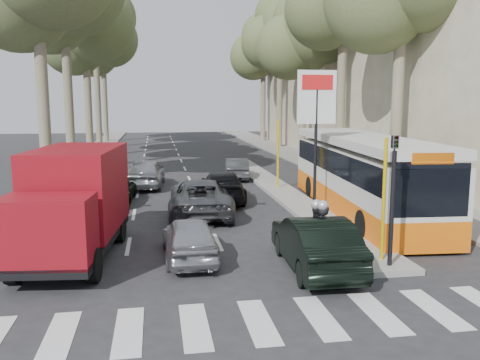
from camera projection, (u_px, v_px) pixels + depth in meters
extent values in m
plane|color=#28282B|center=(258.00, 260.00, 14.40)|extent=(120.00, 120.00, 0.00)
cube|color=gray|center=(301.00, 157.00, 40.15)|extent=(3.20, 70.00, 0.12)
cube|color=gray|center=(89.00, 157.00, 40.37)|extent=(2.40, 64.00, 0.12)
cube|color=gray|center=(278.00, 188.00, 25.63)|extent=(1.50, 26.00, 0.16)
cube|color=#B7A88E|center=(346.00, 64.00, 48.82)|extent=(11.00, 20.00, 16.00)
cylinder|color=yellow|center=(384.00, 203.00, 13.68)|extent=(0.10, 0.10, 3.50)
cylinder|color=yellow|center=(315.00, 172.00, 19.53)|extent=(0.10, 0.10, 3.50)
cylinder|color=yellow|center=(278.00, 156.00, 25.37)|extent=(0.10, 0.10, 3.50)
cylinder|color=black|center=(315.00, 150.00, 19.40)|extent=(0.12, 0.12, 5.20)
cube|color=white|center=(317.00, 97.00, 19.09)|extent=(1.50, 0.10, 2.00)
cube|color=red|center=(318.00, 82.00, 18.94)|extent=(1.20, 0.02, 0.55)
cylinder|color=black|center=(392.00, 212.00, 13.22)|extent=(0.12, 0.12, 3.20)
imported|color=black|center=(395.00, 155.00, 12.98)|extent=(0.16, 0.41, 1.00)
cylinder|color=#6B604C|center=(43.00, 106.00, 24.14)|extent=(0.56, 0.56, 8.40)
cylinder|color=#6B604C|center=(69.00, 100.00, 31.87)|extent=(0.56, 0.56, 8.96)
sphere|color=#4C5B33|center=(49.00, 12.00, 31.45)|extent=(5.20, 5.20, 5.20)
cylinder|color=#6B604C|center=(88.00, 106.00, 39.76)|extent=(0.56, 0.56, 8.12)
sphere|color=#4C5B33|center=(73.00, 42.00, 39.42)|extent=(5.20, 5.20, 5.20)
sphere|color=#4C5B33|center=(96.00, 24.00, 38.19)|extent=(5.80, 5.80, 5.80)
sphere|color=#4C5B33|center=(88.00, 12.00, 39.75)|extent=(4.80, 4.80, 4.80)
cylinder|color=#6B604C|center=(98.00, 98.00, 47.44)|extent=(0.56, 0.56, 9.52)
sphere|color=#4C5B33|center=(85.00, 34.00, 46.96)|extent=(5.20, 5.20, 5.20)
sphere|color=#4C5B33|center=(104.00, 17.00, 45.70)|extent=(5.80, 5.80, 5.80)
sphere|color=#4C5B33|center=(97.00, 5.00, 47.23)|extent=(4.80, 4.80, 4.80)
cylinder|color=#6B604C|center=(105.00, 102.00, 55.28)|extent=(0.56, 0.56, 8.68)
sphere|color=#4C5B33|center=(94.00, 53.00, 54.89)|extent=(5.20, 5.20, 5.20)
sphere|color=#4C5B33|center=(110.00, 40.00, 53.64)|extent=(5.80, 5.80, 5.80)
sphere|color=#4C5B33|center=(105.00, 30.00, 55.19)|extent=(4.80, 4.80, 4.80)
cylinder|color=#6B604C|center=(397.00, 106.00, 24.96)|extent=(0.56, 0.56, 8.40)
sphere|color=#4C5B33|center=(377.00, 0.00, 24.59)|extent=(5.20, 5.20, 5.20)
cylinder|color=#6B604C|center=(341.00, 98.00, 32.70)|extent=(0.56, 0.56, 9.24)
sphere|color=#4C5B33|center=(325.00, 9.00, 32.26)|extent=(5.20, 5.20, 5.20)
cylinder|color=#6B604C|center=(302.00, 108.00, 40.58)|extent=(0.56, 0.56, 7.84)
sphere|color=#4C5B33|center=(289.00, 47.00, 40.26)|extent=(5.20, 5.20, 5.20)
sphere|color=#4C5B33|center=(318.00, 31.00, 39.03)|extent=(5.80, 5.80, 5.80)
sphere|color=#4C5B33|center=(303.00, 19.00, 40.60)|extent=(4.80, 4.80, 4.80)
cylinder|color=#6B604C|center=(280.00, 101.00, 48.30)|extent=(0.56, 0.56, 8.96)
sphere|color=#4C5B33|center=(268.00, 42.00, 47.88)|extent=(5.20, 5.20, 5.20)
sphere|color=#4C5B33|center=(292.00, 27.00, 46.63)|extent=(5.80, 5.80, 5.80)
sphere|color=#4C5B33|center=(280.00, 15.00, 48.17)|extent=(4.80, 4.80, 4.80)
cylinder|color=#6B604C|center=(263.00, 103.00, 56.16)|extent=(0.56, 0.56, 8.40)
sphere|color=#4C5B33|center=(253.00, 56.00, 55.79)|extent=(5.20, 5.20, 5.20)
sphere|color=#4C5B33|center=(273.00, 44.00, 54.55)|extent=(5.80, 5.80, 5.80)
sphere|color=#4C5B33|center=(263.00, 35.00, 56.10)|extent=(4.80, 4.80, 4.80)
imported|color=#AEB1B7|center=(190.00, 238.00, 14.39)|extent=(1.53, 3.65, 1.24)
imported|color=black|center=(315.00, 243.00, 13.53)|extent=(1.68, 4.45, 1.45)
imported|color=#505359|center=(200.00, 197.00, 19.95)|extent=(2.67, 5.28, 1.43)
imported|color=black|center=(222.00, 186.00, 22.75)|extent=(2.20, 4.74, 1.34)
imported|color=#A2A4AA|center=(146.00, 173.00, 26.41)|extent=(2.13, 4.57, 1.52)
imported|color=#46484D|center=(237.00, 169.00, 29.21)|extent=(1.68, 3.75, 1.19)
imported|color=black|center=(114.00, 190.00, 22.32)|extent=(1.92, 4.21, 1.19)
cube|color=black|center=(74.00, 241.00, 14.41)|extent=(2.75, 6.02, 0.24)
cylinder|color=black|center=(13.00, 267.00, 12.46)|extent=(0.38, 0.90, 0.87)
cylinder|color=black|center=(93.00, 265.00, 12.57)|extent=(0.38, 0.90, 0.87)
cylinder|color=black|center=(58.00, 229.00, 16.09)|extent=(0.38, 0.90, 0.87)
cylinder|color=black|center=(120.00, 228.00, 16.20)|extent=(0.38, 0.90, 0.87)
cube|color=maroon|center=(47.00, 231.00, 12.07)|extent=(2.27, 1.58, 1.65)
cube|color=black|center=(38.00, 229.00, 11.42)|extent=(1.94, 0.29, 0.87)
cube|color=maroon|center=(79.00, 189.00, 14.97)|extent=(2.66, 4.29, 2.43)
cube|color=orange|center=(360.00, 199.00, 20.35)|extent=(3.39, 12.01, 0.93)
cube|color=silver|center=(361.00, 168.00, 20.16)|extent=(3.39, 12.01, 1.55)
cube|color=black|center=(362.00, 161.00, 20.11)|extent=(3.38, 11.54, 0.88)
cube|color=silver|center=(363.00, 140.00, 19.99)|extent=(3.39, 12.01, 0.31)
cube|color=black|center=(431.00, 190.00, 14.34)|extent=(2.27, 0.22, 1.55)
cube|color=orange|center=(433.00, 159.00, 14.19)|extent=(1.24, 0.15, 0.33)
cylinder|color=black|center=(364.00, 225.00, 16.52)|extent=(0.36, 1.01, 0.99)
cylinder|color=black|center=(432.00, 223.00, 16.75)|extent=(0.36, 1.01, 0.99)
cylinder|color=black|center=(311.00, 187.00, 23.76)|extent=(0.36, 1.01, 0.99)
cylinder|color=black|center=(359.00, 186.00, 23.98)|extent=(0.36, 1.01, 0.99)
cylinder|color=black|center=(334.00, 267.00, 12.75)|extent=(0.15, 0.67, 0.67)
cylinder|color=black|center=(311.00, 250.00, 14.24)|extent=(0.15, 0.67, 0.67)
cylinder|color=silver|center=(333.00, 251.00, 12.75)|extent=(0.09, 0.42, 0.83)
cube|color=black|center=(321.00, 252.00, 13.52)|extent=(0.29, 0.80, 0.31)
cube|color=black|center=(324.00, 244.00, 13.28)|extent=(0.35, 0.49, 0.23)
cube|color=black|center=(317.00, 241.00, 13.79)|extent=(0.34, 0.70, 0.12)
cylinder|color=silver|center=(332.00, 238.00, 12.76)|extent=(0.65, 0.09, 0.04)
imported|color=black|center=(321.00, 236.00, 13.45)|extent=(0.67, 0.47, 1.75)
imported|color=black|center=(315.00, 234.00, 13.86)|extent=(0.83, 0.50, 1.64)
sphere|color=#B2B2B7|center=(323.00, 206.00, 13.28)|extent=(0.29, 0.29, 0.29)
sphere|color=#B2B2B7|center=(316.00, 205.00, 13.70)|extent=(0.29, 0.29, 0.29)
imported|color=#3E2F47|center=(370.00, 169.00, 25.94)|extent=(1.06, 1.14, 1.79)
imported|color=brown|center=(344.00, 165.00, 28.40)|extent=(1.10, 0.83, 1.56)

